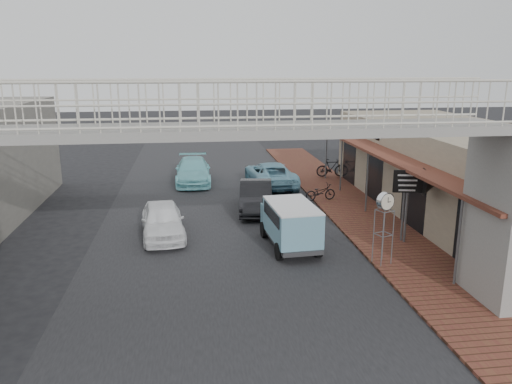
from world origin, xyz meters
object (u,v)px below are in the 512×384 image
object	(u,v)px
angkot_curb	(270,174)
dark_sedan	(256,196)
arrow_sign	(428,183)
motorcycle_far	(331,168)
white_hatchback	(163,220)
angkot_far	(193,171)
street_clock	(385,205)
motorcycle_near	(320,192)
angkot_van	(290,219)

from	to	relation	value
angkot_curb	dark_sedan	bearing A→B (deg)	69.27
dark_sedan	arrow_sign	bearing A→B (deg)	-35.85
dark_sedan	arrow_sign	size ratio (longest dim) A/B	1.46
dark_sedan	motorcycle_far	size ratio (longest dim) A/B	2.30
white_hatchback	dark_sedan	world-z (taller)	dark_sedan
dark_sedan	motorcycle_far	distance (m)	8.32
angkot_far	street_clock	bearing A→B (deg)	-64.42
angkot_far	arrow_sign	xyz separation A→B (m)	(8.62, -11.63, 1.74)
street_clock	dark_sedan	bearing A→B (deg)	95.00
white_hatchback	street_clock	distance (m)	8.71
white_hatchback	motorcycle_far	distance (m)	13.46
angkot_curb	angkot_far	distance (m)	4.58
motorcycle_near	dark_sedan	bearing A→B (deg)	95.63
motorcycle_near	motorcycle_far	bearing A→B (deg)	-32.91
motorcycle_near	arrow_sign	size ratio (longest dim) A/B	0.55
dark_sedan	motorcycle_near	world-z (taller)	dark_sedan
angkot_van	street_clock	world-z (taller)	street_clock
angkot_far	angkot_van	bearing A→B (deg)	-72.22
dark_sedan	angkot_van	xyz separation A→B (m)	(0.64, -5.00, 0.40)
dark_sedan	angkot_curb	bearing A→B (deg)	80.05
motorcycle_far	arrow_sign	distance (m)	11.82
angkot_van	street_clock	distance (m)	3.67
white_hatchback	motorcycle_near	bearing A→B (deg)	23.34
dark_sedan	angkot_van	world-z (taller)	angkot_van
angkot_far	motorcycle_near	distance (m)	8.13
dark_sedan	motorcycle_near	xyz separation A→B (m)	(3.41, 1.05, -0.17)
angkot_curb	arrow_sign	xyz separation A→B (m)	(4.29, -10.14, 1.75)
motorcycle_far	motorcycle_near	bearing A→B (deg)	159.09
angkot_van	motorcycle_near	bearing A→B (deg)	61.38
dark_sedan	angkot_van	bearing A→B (deg)	-75.44
arrow_sign	white_hatchback	bearing A→B (deg)	178.26
angkot_van	dark_sedan	bearing A→B (deg)	93.24
motorcycle_far	arrow_sign	size ratio (longest dim) A/B	0.63
angkot_far	arrow_sign	size ratio (longest dim) A/B	1.67
motorcycle_far	street_clock	xyz separation A→B (m)	(-2.05, -13.43, 1.52)
angkot_curb	motorcycle_far	size ratio (longest dim) A/B	2.73
angkot_curb	angkot_van	xyz separation A→B (m)	(-0.84, -9.73, 0.40)
angkot_van	motorcycle_near	distance (m)	6.68
angkot_van	motorcycle_far	bearing A→B (deg)	62.84
angkot_curb	white_hatchback	bearing A→B (deg)	50.82
dark_sedan	motorcycle_far	bearing A→B (deg)	56.31
angkot_curb	motorcycle_near	bearing A→B (deg)	114.20
angkot_van	motorcycle_far	world-z (taller)	angkot_van
dark_sedan	arrow_sign	xyz separation A→B (m)	(5.76, -5.40, 1.75)
dark_sedan	street_clock	xyz separation A→B (m)	(3.41, -7.15, 1.48)
angkot_van	motorcycle_far	xyz separation A→B (m)	(4.82, 11.28, -0.45)
angkot_van	motorcycle_near	xyz separation A→B (m)	(2.77, 6.05, -0.58)
motorcycle_near	street_clock	world-z (taller)	street_clock
motorcycle_far	street_clock	distance (m)	13.67
angkot_far	motorcycle_near	size ratio (longest dim) A/B	3.02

